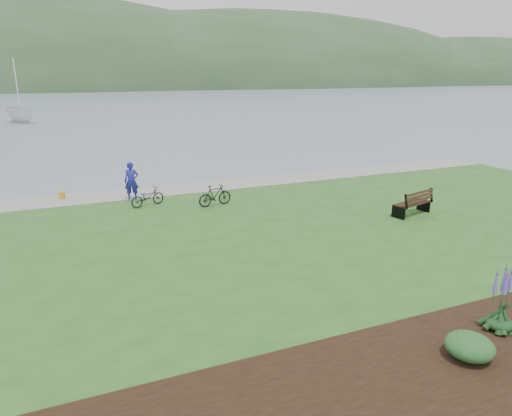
{
  "coord_description": "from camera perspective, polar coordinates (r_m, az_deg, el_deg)",
  "views": [
    {
      "loc": [
        -7.49,
        -15.13,
        6.08
      ],
      "look_at": [
        -1.33,
        -0.39,
        1.3
      ],
      "focal_mm": 32.0,
      "sensor_mm": 36.0,
      "label": 1
    }
  ],
  "objects": [
    {
      "name": "person",
      "position": [
        21.61,
        -15.33,
        3.64
      ],
      "size": [
        0.84,
        0.67,
        2.07
      ],
      "primitive_type": "imported",
      "rotation": [
        0.0,
        0.0,
        -0.21
      ],
      "color": "navy",
      "rests_on": "lawn"
    },
    {
      "name": "park_bench",
      "position": [
        19.77,
        19.19,
        0.67
      ],
      "size": [
        1.9,
        1.14,
        1.11
      ],
      "rotation": [
        0.0,
        0.0,
        0.25
      ],
      "color": "#301D12",
      "rests_on": "lawn"
    },
    {
      "name": "shrub_0",
      "position": [
        10.7,
        25.14,
        -15.39
      ],
      "size": [
        0.99,
        0.99,
        0.49
      ],
      "primitive_type": "ellipsoid",
      "color": "#1E4C21",
      "rests_on": "garden_bed"
    },
    {
      "name": "sailboat",
      "position": [
        64.38,
        -27.18,
        9.44
      ],
      "size": [
        12.9,
        12.95,
        24.43
      ],
      "primitive_type": "imported",
      "rotation": [
        0.0,
        0.0,
        0.57
      ],
      "color": "silver",
      "rests_on": "ground"
    },
    {
      "name": "lawn",
      "position": [
        16.22,
        6.55,
        -4.71
      ],
      "size": [
        34.0,
        20.0,
        0.4
      ],
      "primitive_type": "cube",
      "color": "#27571E",
      "rests_on": "ground"
    },
    {
      "name": "far_hillside",
      "position": [
        187.26,
        -14.7,
        14.29
      ],
      "size": [
        580.0,
        80.0,
        38.0
      ],
      "primitive_type": null,
      "color": "#2C4B2A",
      "rests_on": "ground"
    },
    {
      "name": "echium_4",
      "position": [
        11.8,
        28.55,
        -10.08
      ],
      "size": [
        0.62,
        0.62,
        1.77
      ],
      "color": "#133619",
      "rests_on": "garden_bed"
    },
    {
      "name": "ground",
      "position": [
        17.95,
        3.44,
        -3.18
      ],
      "size": [
        600.0,
        600.0,
        0.0
      ],
      "primitive_type": "plane",
      "color": "slate",
      "rests_on": "ground"
    },
    {
      "name": "bicycle_a",
      "position": [
        20.59,
        -13.42,
        1.37
      ],
      "size": [
        1.04,
        1.67,
        0.82
      ],
      "primitive_type": "imported",
      "rotation": [
        0.0,
        0.0,
        1.91
      ],
      "color": "black",
      "rests_on": "lawn"
    },
    {
      "name": "pannier",
      "position": [
        23.01,
        -23.09,
        1.45
      ],
      "size": [
        0.3,
        0.37,
        0.34
      ],
      "primitive_type": "cube",
      "rotation": [
        0.0,
        0.0,
        -0.35
      ],
      "color": "orange",
      "rests_on": "lawn"
    },
    {
      "name": "shoreline_path",
      "position": [
        23.95,
        -3.8,
        2.94
      ],
      "size": [
        34.0,
        2.2,
        0.03
      ],
      "primitive_type": "cube",
      "color": "gray",
      "rests_on": "lawn"
    },
    {
      "name": "bicycle_b",
      "position": [
        20.11,
        -5.16,
        1.58
      ],
      "size": [
        0.72,
        1.63,
        0.95
      ],
      "primitive_type": "imported",
      "rotation": [
        0.0,
        0.0,
        1.74
      ],
      "color": "black",
      "rests_on": "lawn"
    }
  ]
}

